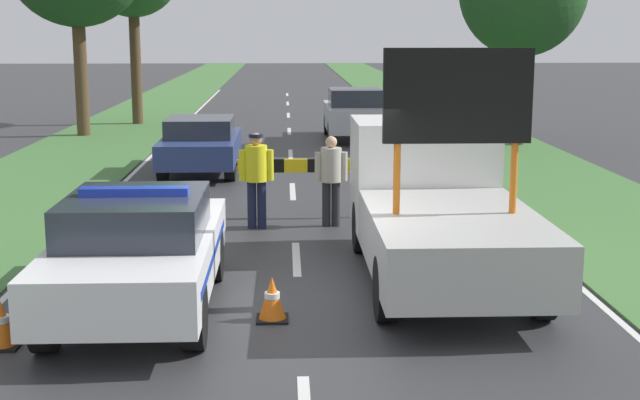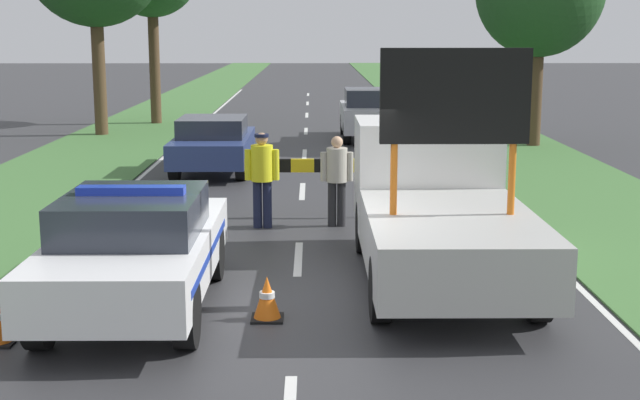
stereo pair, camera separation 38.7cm
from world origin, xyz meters
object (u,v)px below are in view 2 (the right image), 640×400
object	(u,v)px
police_car	(136,249)
work_truck	(437,205)
police_officer	(262,172)
traffic_cone_behind_barrier	(267,298)
queued_car_hatch_blue	(213,143)
queued_car_sedan_silver	(371,113)
pedestrian_civilian	(337,174)
traffic_cone_near_truck	(407,189)
road_barrier	(314,170)
traffic_cone_centre_front	(115,223)

from	to	relation	value
police_car	work_truck	xyz separation A→B (m)	(3.96, 1.58, 0.23)
police_officer	traffic_cone_behind_barrier	world-z (taller)	police_officer
police_car	queued_car_hatch_blue	world-z (taller)	police_car
traffic_cone_behind_barrier	queued_car_hatch_blue	size ratio (longest dim) A/B	0.13
queued_car_hatch_blue	queued_car_sedan_silver	bearing A→B (deg)	-123.17
police_car	pedestrian_civilian	bearing A→B (deg)	65.45
traffic_cone_near_truck	police_car	bearing A→B (deg)	-120.53
queued_car_hatch_blue	queued_car_sedan_silver	distance (m)	7.82
traffic_cone_behind_barrier	queued_car_hatch_blue	world-z (taller)	queued_car_hatch_blue
work_truck	police_car	bearing A→B (deg)	25.00
police_car	queued_car_sedan_silver	xyz separation A→B (m)	(4.05, 17.47, 0.03)
road_barrier	traffic_cone_centre_front	world-z (taller)	road_barrier
queued_car_hatch_blue	queued_car_sedan_silver	xyz separation A→B (m)	(4.28, 6.55, 0.11)
road_barrier	traffic_cone_near_truck	xyz separation A→B (m)	(1.89, 1.45, -0.63)
work_truck	pedestrian_civilian	distance (m)	3.48
police_officer	traffic_cone_behind_barrier	distance (m)	5.14
traffic_cone_centre_front	queued_car_hatch_blue	distance (m)	7.46
police_officer	queued_car_hatch_blue	world-z (taller)	police_officer
police_officer	traffic_cone_centre_front	xyz separation A→B (m)	(-2.34, -1.17, -0.66)
pedestrian_civilian	queued_car_sedan_silver	xyz separation A→B (m)	(1.42, 12.67, -0.13)
pedestrian_civilian	traffic_cone_centre_front	bearing A→B (deg)	177.27
police_officer	traffic_cone_near_truck	size ratio (longest dim) A/B	3.07
traffic_cone_near_truck	traffic_cone_behind_barrier	distance (m)	7.78
road_barrier	traffic_cone_near_truck	world-z (taller)	road_barrier
police_officer	traffic_cone_behind_barrier	size ratio (longest dim) A/B	3.12
police_car	road_barrier	distance (m)	5.96
pedestrian_civilian	queued_car_hatch_blue	distance (m)	6.76
police_officer	traffic_cone_centre_front	world-z (taller)	police_officer
road_barrier	queued_car_sedan_silver	distance (m)	12.08
traffic_cone_behind_barrier	queued_car_sedan_silver	xyz separation A→B (m)	(2.41, 17.86, 0.55)
traffic_cone_near_truck	queued_car_hatch_blue	size ratio (longest dim) A/B	0.14
traffic_cone_behind_barrier	queued_car_sedan_silver	bearing A→B (deg)	82.32
police_car	queued_car_sedan_silver	size ratio (longest dim) A/B	1.11
police_car	traffic_cone_near_truck	bearing A→B (deg)	63.66
police_officer	pedestrian_civilian	size ratio (longest dim) A/B	1.05
traffic_cone_behind_barrier	queued_car_sedan_silver	size ratio (longest dim) A/B	0.13
traffic_cone_centre_front	queued_car_hatch_blue	xyz separation A→B (m)	(0.80, 7.40, 0.37)
pedestrian_civilian	queued_car_hatch_blue	bearing A→B (deg)	93.01
police_car	queued_car_hatch_blue	size ratio (longest dim) A/B	1.11
queued_car_sedan_silver	traffic_cone_near_truck	bearing A→B (deg)	90.35
police_car	traffic_cone_near_truck	distance (m)	8.12
work_truck	traffic_cone_near_truck	distance (m)	5.46
queued_car_sedan_silver	road_barrier	bearing A→B (deg)	81.32
pedestrian_civilian	queued_car_sedan_silver	world-z (taller)	pedestrian_civilian
road_barrier	queued_car_sedan_silver	bearing A→B (deg)	86.40
work_truck	traffic_cone_near_truck	world-z (taller)	work_truck
traffic_cone_centre_front	road_barrier	bearing A→B (deg)	31.69
work_truck	traffic_cone_near_truck	bearing A→B (deg)	-88.43
traffic_cone_centre_front	traffic_cone_near_truck	bearing A→B (deg)	33.95
pedestrian_civilian	traffic_cone_near_truck	xyz separation A→B (m)	(1.49, 2.18, -0.68)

